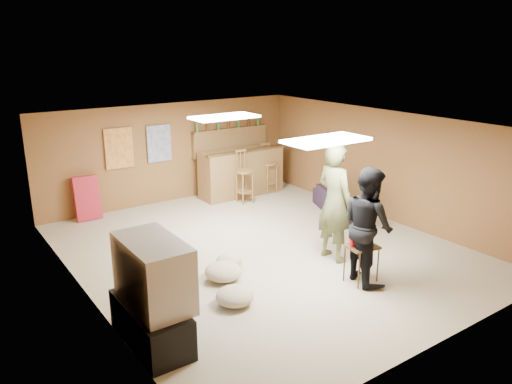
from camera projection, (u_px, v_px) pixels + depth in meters
ground at (263, 250)px, 8.69m from camera, size 7.00×7.00×0.00m
ceiling at (263, 124)px, 8.06m from camera, size 6.00×7.00×0.02m
wall_back at (171, 153)px, 11.12m from camera, size 6.00×0.02×2.20m
wall_front at (443, 261)px, 5.63m from camera, size 6.00×0.02×2.20m
wall_left at (83, 225)px, 6.73m from camera, size 0.02×7.00×2.20m
wall_right at (384, 165)px, 10.02m from camera, size 0.02×7.00×2.20m
tv_stand at (151, 323)px, 5.95m from camera, size 0.55×1.30×0.50m
dvd_box at (168, 325)px, 6.10m from camera, size 0.35×0.50×0.08m
tv_body at (153, 272)px, 5.80m from camera, size 0.60×1.10×0.80m
tv_screen at (177, 266)px, 5.97m from camera, size 0.02×0.95×0.65m
bar_counter at (241, 172)px, 11.67m from camera, size 2.00×0.60×1.10m
bar_lip at (247, 151)px, 11.32m from camera, size 2.10×0.12×0.05m
bar_shelf at (230, 129)px, 11.75m from camera, size 2.00×0.18×0.05m
bar_backing at (230, 141)px, 11.85m from camera, size 2.00×0.14×0.60m
poster_left at (119, 148)px, 10.36m from camera, size 0.60×0.03×0.85m
poster_right at (159, 143)px, 10.85m from camera, size 0.55×0.03×0.80m
folding_chair_stack at (87, 198)px, 10.06m from camera, size 0.50×0.26×0.91m
ceiling_panel_front at (326, 140)px, 6.89m from camera, size 1.20×0.60×0.04m
ceiling_panel_back at (224, 117)px, 9.01m from camera, size 1.20×0.60×0.04m
person_olive at (335, 202)px, 8.07m from camera, size 0.49×0.73×1.97m
person_black at (368, 225)px, 7.35m from camera, size 0.86×0.99×1.76m
sofa at (341, 202)px, 10.46m from camera, size 1.25×1.83×0.50m
tray_table at (361, 264)px, 7.47m from camera, size 0.50×0.42×0.58m
cup_red_near at (352, 243)px, 7.34m from camera, size 0.09×0.09×0.12m
cup_red_far at (370, 243)px, 7.34m from camera, size 0.10×0.10×0.11m
cup_blue at (365, 238)px, 7.52m from camera, size 0.11×0.11×0.12m
bar_stool_left at (245, 177)px, 11.08m from camera, size 0.46×0.46×1.19m
bar_stool_right at (269, 170)px, 11.83m from camera, size 0.45×0.45×1.11m
cushion_near_tv at (223, 272)px, 7.57m from camera, size 0.76×0.76×0.26m
cushion_mid at (229, 260)px, 8.05m from camera, size 0.48×0.48×0.19m
cushion_far at (235, 296)px, 6.86m from camera, size 0.54×0.54×0.24m
bottle_row at (229, 123)px, 11.66m from camera, size 1.76×0.08×0.26m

